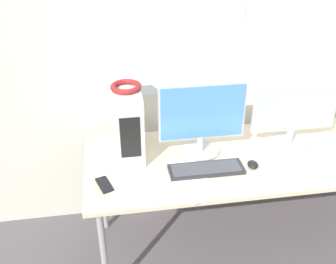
{
  "coord_description": "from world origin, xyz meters",
  "views": [
    {
      "loc": [
        -1.1,
        -1.57,
        2.16
      ],
      "look_at": [
        -0.78,
        0.39,
        0.98
      ],
      "focal_mm": 42.0,
      "sensor_mm": 36.0,
      "label": 1
    }
  ],
  "objects_px": {
    "headphones": "(126,87)",
    "cell_phone": "(104,185)",
    "monitor_main": "(202,118)",
    "mouse": "(253,165)",
    "pc_tower": "(128,122)",
    "keyboard": "(206,169)",
    "monitor_right_near": "(294,113)"
  },
  "relations": [
    {
      "from": "pc_tower",
      "to": "monitor_right_near",
      "type": "relative_size",
      "value": 0.79
    },
    {
      "from": "headphones",
      "to": "keyboard",
      "type": "height_order",
      "value": "headphones"
    },
    {
      "from": "keyboard",
      "to": "monitor_right_near",
      "type": "bearing_deg",
      "value": 19.23
    },
    {
      "from": "monitor_right_near",
      "to": "headphones",
      "type": "bearing_deg",
      "value": 176.51
    },
    {
      "from": "mouse",
      "to": "cell_phone",
      "type": "distance_m",
      "value": 0.89
    },
    {
      "from": "pc_tower",
      "to": "monitor_main",
      "type": "xyz_separation_m",
      "value": [
        0.45,
        -0.08,
        0.03
      ]
    },
    {
      "from": "pc_tower",
      "to": "cell_phone",
      "type": "relative_size",
      "value": 2.73
    },
    {
      "from": "headphones",
      "to": "mouse",
      "type": "relative_size",
      "value": 2.23
    },
    {
      "from": "headphones",
      "to": "cell_phone",
      "type": "bearing_deg",
      "value": -117.22
    },
    {
      "from": "pc_tower",
      "to": "keyboard",
      "type": "bearing_deg",
      "value": -32.7
    },
    {
      "from": "pc_tower",
      "to": "cell_phone",
      "type": "height_order",
      "value": "pc_tower"
    },
    {
      "from": "monitor_right_near",
      "to": "mouse",
      "type": "bearing_deg",
      "value": -146.2
    },
    {
      "from": "pc_tower",
      "to": "headphones",
      "type": "bearing_deg",
      "value": 90.0
    },
    {
      "from": "pc_tower",
      "to": "headphones",
      "type": "xyz_separation_m",
      "value": [
        0.0,
        0.0,
        0.24
      ]
    },
    {
      "from": "monitor_main",
      "to": "cell_phone",
      "type": "distance_m",
      "value": 0.71
    },
    {
      "from": "monitor_main",
      "to": "monitor_right_near",
      "type": "xyz_separation_m",
      "value": [
        0.61,
        0.01,
        -0.03
      ]
    },
    {
      "from": "monitor_right_near",
      "to": "keyboard",
      "type": "relative_size",
      "value": 1.24
    },
    {
      "from": "keyboard",
      "to": "headphones",
      "type": "bearing_deg",
      "value": 147.22
    },
    {
      "from": "pc_tower",
      "to": "keyboard",
      "type": "height_order",
      "value": "pc_tower"
    },
    {
      "from": "keyboard",
      "to": "cell_phone",
      "type": "bearing_deg",
      "value": -175.59
    },
    {
      "from": "monitor_main",
      "to": "monitor_right_near",
      "type": "relative_size",
      "value": 0.97
    },
    {
      "from": "cell_phone",
      "to": "keyboard",
      "type": "bearing_deg",
      "value": -13.8
    },
    {
      "from": "mouse",
      "to": "cell_phone",
      "type": "xyz_separation_m",
      "value": [
        -0.89,
        -0.04,
        -0.01
      ]
    },
    {
      "from": "monitor_right_near",
      "to": "keyboard",
      "type": "height_order",
      "value": "monitor_right_near"
    },
    {
      "from": "mouse",
      "to": "cell_phone",
      "type": "height_order",
      "value": "mouse"
    },
    {
      "from": "pc_tower",
      "to": "mouse",
      "type": "xyz_separation_m",
      "value": [
        0.72,
        -0.29,
        -0.2
      ]
    },
    {
      "from": "headphones",
      "to": "monitor_main",
      "type": "xyz_separation_m",
      "value": [
        0.45,
        -0.08,
        -0.2
      ]
    },
    {
      "from": "monitor_right_near",
      "to": "keyboard",
      "type": "distance_m",
      "value": 0.69
    },
    {
      "from": "pc_tower",
      "to": "monitor_main",
      "type": "bearing_deg",
      "value": -9.7
    },
    {
      "from": "headphones",
      "to": "monitor_right_near",
      "type": "distance_m",
      "value": 1.08
    },
    {
      "from": "pc_tower",
      "to": "keyboard",
      "type": "xyz_separation_m",
      "value": [
        0.43,
        -0.28,
        -0.21
      ]
    },
    {
      "from": "pc_tower",
      "to": "monitor_main",
      "type": "distance_m",
      "value": 0.45
    }
  ]
}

